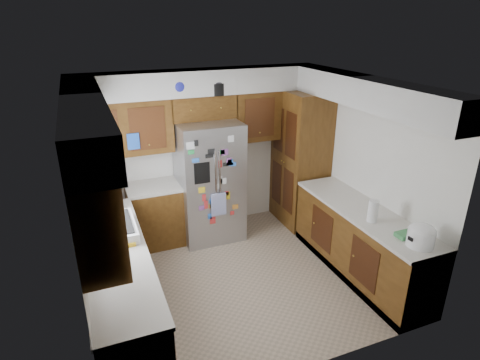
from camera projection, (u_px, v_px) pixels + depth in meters
name	position (u px, v px, depth m)	size (l,w,h in m)	color
floor	(240.00, 277.00, 5.26)	(3.60, 3.60, 0.00)	tan
room_shell	(220.00, 137.00, 4.85)	(3.64, 3.24, 2.52)	silver
left_counter_run	(130.00, 271.00, 4.65)	(1.36, 3.20, 0.92)	#44270D
right_counter_run	(360.00, 245.00, 5.21)	(0.63, 2.25, 0.92)	#44270D
pantry	(300.00, 159.00, 6.36)	(0.60, 0.90, 2.15)	#44270D
fridge	(210.00, 181.00, 5.95)	(0.90, 0.79, 1.80)	#939498
bridge_cabinet	(203.00, 107.00, 5.74)	(0.96, 0.34, 0.35)	#44270D
fridge_top_items	(194.00, 86.00, 5.51)	(0.85, 0.32, 0.31)	#2125A3
sink_assembly	(112.00, 229.00, 4.45)	(0.52, 0.72, 0.37)	white
left_counter_clutter	(108.00, 197.00, 5.09)	(0.41, 0.85, 0.38)	black
rice_cooker	(421.00, 235.00, 4.20)	(0.29, 0.28, 0.25)	white
paper_towel	(373.00, 211.00, 4.71)	(0.12, 0.12, 0.27)	white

